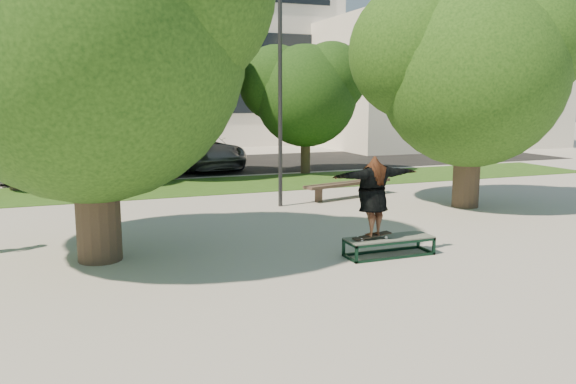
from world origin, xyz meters
name	(u,v)px	position (x,y,z in m)	size (l,w,h in m)	color
ground	(318,252)	(0.00, 0.00, 0.00)	(120.00, 120.00, 0.00)	#A6A198
grass_strip	(238,184)	(1.00, 9.50, 0.01)	(30.00, 4.00, 0.02)	#214012
asphalt_strip	(180,166)	(0.00, 16.00, 0.01)	(40.00, 8.00, 0.01)	black
tree_left	(82,26)	(-4.29, 1.09, 4.42)	(6.96, 5.95, 7.12)	#38281E
tree_right	(468,63)	(5.92, 3.08, 4.09)	(6.24, 5.33, 6.51)	#38281E
bg_tree_left	(6,80)	(-6.57, 11.07, 3.73)	(5.28, 4.51, 5.77)	#38281E
bg_tree_mid	(167,75)	(-1.08, 12.08, 4.02)	(5.76, 4.92, 6.24)	#38281E
bg_tree_right	(304,90)	(4.43, 11.57, 3.49)	(5.04, 4.31, 5.43)	#38281E
lamppost	(280,97)	(1.00, 5.00, 3.15)	(0.25, 0.15, 6.11)	#2D2D30
office_building	(106,28)	(-2.00, 31.98, 8.00)	(30.00, 14.12, 16.00)	silver
side_building	(432,85)	(18.00, 22.00, 4.00)	(15.00, 10.00, 8.00)	silver
grind_box	(389,246)	(1.23, -0.72, 0.19)	(1.80, 0.60, 0.38)	black
skater_rig	(373,196)	(0.83, -0.72, 1.24)	(1.97, 0.72, 1.65)	white
bench	(348,185)	(3.50, 5.56, 0.43)	(3.32, 1.32, 0.51)	#4C3A2D
car_silver_a	(31,161)	(-6.15, 13.50, 0.72)	(1.70, 4.24, 1.44)	#ADACB1
car_dark	(133,157)	(-2.33, 13.50, 0.75)	(1.59, 4.56, 1.50)	black
car_grey	(199,150)	(0.71, 14.91, 0.81)	(2.68, 5.81, 1.62)	slate
car_silver_b	(190,150)	(0.50, 15.91, 0.75)	(2.10, 5.18, 1.50)	#A6A7AB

